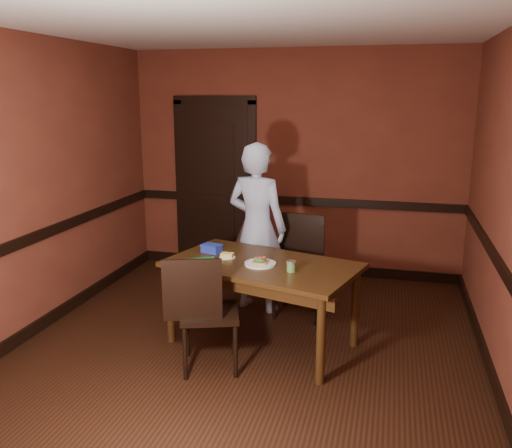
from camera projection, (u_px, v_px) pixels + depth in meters
The scene contains 22 objects.
floor at pixel (246, 350), 4.71m from camera, with size 4.00×4.50×0.01m, color black.
ceiling at pixel (245, 22), 4.08m from camera, with size 4.00×4.50×0.01m, color silver.
wall_back at pixel (295, 164), 6.52m from camera, with size 4.00×0.02×2.70m, color maroon.
wall_front at pixel (104, 295), 2.28m from camera, with size 4.00×0.02×2.70m, color maroon.
wall_left at pixel (32, 188), 4.88m from camera, with size 0.02×4.50×2.70m, color maroon.
wall_right at pixel (511, 211), 3.92m from camera, with size 0.02×4.50×2.70m, color maroon.
dado_back at pixel (294, 201), 6.61m from camera, with size 4.00×0.03×0.10m, color black.
dado_left at pixel (38, 236), 4.98m from camera, with size 0.03×4.50×0.10m, color black.
dado_right at pixel (503, 270), 4.03m from camera, with size 0.03×4.50×0.10m, color black.
baseboard_back at pixel (293, 266), 6.81m from camera, with size 4.00×0.03×0.12m, color black.
baseboard_left at pixel (46, 321), 5.18m from camera, with size 0.03×4.50×0.12m, color black.
baseboard_right at pixel (491, 372), 4.22m from camera, with size 0.03×4.50×0.12m, color black.
door at pixel (215, 182), 6.79m from camera, with size 1.05×0.07×2.20m.
dining_table at pixel (262, 304), 4.76m from camera, with size 1.61×0.91×0.75m, color #331F0C.
chair_far at pixel (300, 267), 5.37m from camera, with size 0.47×0.47×1.00m, color black, non-canonical shape.
chair_near at pixel (210, 311), 4.33m from camera, with size 0.45×0.45×0.97m, color black, non-canonical shape.
person at pixel (257, 228), 5.46m from camera, with size 0.63×0.41×1.72m, color #AFC7F1.
sandwich_plate at pixel (260, 263), 4.61m from camera, with size 0.27×0.27×0.07m.
sauce_jar at pixel (291, 266), 4.43m from camera, with size 0.08×0.08×0.09m.
cheese_saucer at pixel (227, 256), 4.80m from camera, with size 0.15×0.15×0.05m.
food_tub at pixel (212, 248), 4.97m from camera, with size 0.21×0.17×0.07m.
wrapped_veg at pixel (198, 262), 4.57m from camera, with size 0.08×0.08×0.27m, color #11441C.
Camera 1 is at (1.15, -4.17, 2.17)m, focal length 38.00 mm.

